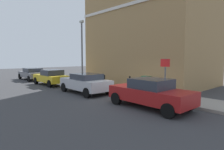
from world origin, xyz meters
TOP-DOWN VIEW (x-y plane):
  - ground at (0.00, 0.00)m, footprint 80.00×80.00m
  - sidewalk at (1.99, 6.00)m, footprint 2.41×30.00m
  - corner_building at (6.83, 3.46)m, footprint 7.37×10.93m
  - car_red at (-0.52, -2.19)m, footprint 1.94×4.28m
  - car_silver at (-0.70, 3.26)m, footprint 1.98×4.15m
  - car_yellow at (-0.72, 8.74)m, footprint 1.93×4.05m
  - car_grey at (-0.57, 14.08)m, footprint 1.95×4.40m
  - utility_cabinet at (1.70, -0.21)m, footprint 0.46×0.61m
  - bollard_near_cabinet at (1.80, 1.34)m, footprint 0.14×0.14m
  - bollard_far_kerb at (1.04, 3.26)m, footprint 0.14×0.14m
  - street_sign at (1.24, -1.89)m, footprint 0.08×0.60m
  - lamppost at (1.61, 7.16)m, footprint 0.20×0.44m

SIDE VIEW (x-z plane):
  - ground at x=0.00m, z-range 0.00..0.00m
  - sidewalk at x=1.99m, z-range 0.00..0.15m
  - utility_cabinet at x=1.70m, z-range 0.11..1.26m
  - car_grey at x=-0.57m, z-range 0.04..1.37m
  - bollard_near_cabinet at x=1.80m, z-range 0.19..1.22m
  - bollard_far_kerb at x=1.04m, z-range 0.19..1.22m
  - car_yellow at x=-0.72m, z-range 0.02..1.42m
  - car_silver at x=-0.70m, z-range 0.05..1.43m
  - car_red at x=-0.52m, z-range 0.02..1.48m
  - street_sign at x=1.24m, z-range 0.51..2.81m
  - lamppost at x=1.61m, z-range 0.44..6.16m
  - corner_building at x=6.83m, z-range 0.00..9.73m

